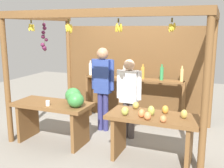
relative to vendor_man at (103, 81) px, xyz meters
The scene contains 7 objects.
ground_plane 1.08m from the vendor_man, 15.50° to the right, with size 12.00×12.00×0.00m, color gray.
market_stall 0.62m from the vendor_man, 52.61° to the left, with size 3.48×2.24×2.35m.
fruit_counter_left 1.07m from the vendor_man, 118.35° to the right, with size 1.41×0.64×1.03m.
fruit_counter_right 1.60m from the vendor_man, 35.79° to the right, with size 1.41×0.66×0.90m.
bottle_shelf_unit 0.84m from the vendor_man, 60.74° to the left, with size 2.24×0.22×1.34m.
vendor_man is the anchor object (origin of this frame).
vendor_woman 0.64m from the vendor_man, 15.48° to the right, with size 0.48×0.20×1.51m.
Camera 1 is at (1.84, -4.74, 2.08)m, focal length 43.44 mm.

